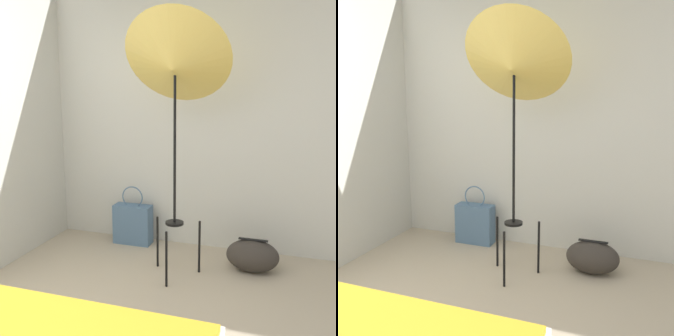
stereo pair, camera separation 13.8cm
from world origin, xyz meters
TOP-DOWN VIEW (x-y plane):
  - wall_back at (0.00, 2.31)m, footprint 8.00×0.05m
  - photo_umbrella at (0.13, 1.57)m, footprint 0.86×0.67m
  - tote_bag at (-0.49, 2.13)m, footprint 0.38×0.16m
  - duffel_bag at (0.75, 1.84)m, footprint 0.45×0.28m

SIDE VIEW (x-z plane):
  - duffel_bag at x=0.75m, z-range 0.00..0.29m
  - tote_bag at x=-0.49m, z-range -0.09..0.51m
  - wall_back at x=0.00m, z-range 0.00..2.60m
  - photo_umbrella at x=0.13m, z-range 0.66..2.80m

